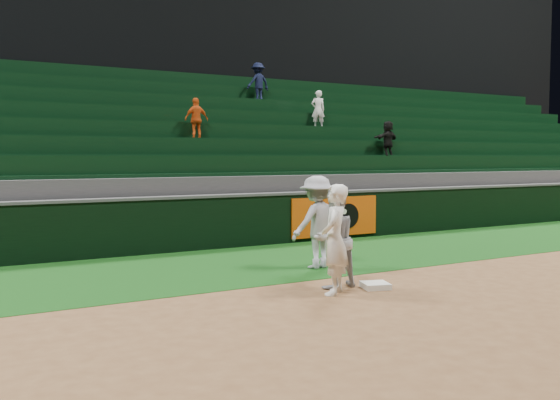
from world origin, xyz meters
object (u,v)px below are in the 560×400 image
Objects in this scene: first_baseman at (335,240)px; base_coach at (317,222)px; baserunner at (334,239)px; first_base at (375,285)px.

base_coach is at bearing -160.33° from first_baseman.
base_coach is (0.74, 1.62, 0.09)m from baserunner.
baserunner is 0.91× the size of base_coach.
base_coach is (1.01, 2.01, 0.03)m from first_baseman.
first_base is 1.15m from first_baseman.
first_baseman is 0.97× the size of base_coach.
first_baseman is 1.07× the size of baserunner.
baserunner is (0.27, 0.39, -0.06)m from first_baseman.
base_coach is at bearing 84.62° from first_base.
baserunner is 1.78m from base_coach.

